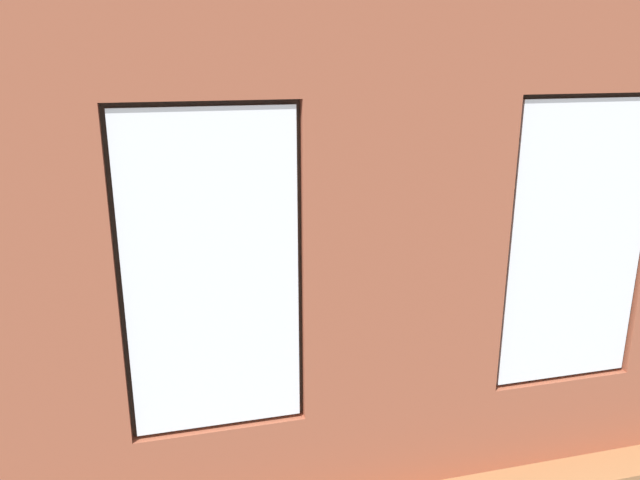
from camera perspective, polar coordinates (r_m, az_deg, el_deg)
The scene contains 19 objects.
ground_plane at distance 6.80m, azimuth -0.99°, elevation -8.18°, with size 7.26×5.96×0.10m, color #99663D.
brick_wall_with_windows at distance 3.89m, azimuth 7.79°, elevation -2.50°, with size 6.66×0.30×3.15m.
couch_by_window at distance 4.88m, azimuth 0.79°, elevation -13.99°, with size 1.95×0.87×0.80m.
couch_left at distance 7.20m, azimuth 21.03°, elevation -4.60°, with size 0.91×1.82×0.80m.
coffee_table at distance 6.55m, azimuth -0.31°, elevation -5.11°, with size 1.26×0.84×0.43m.
cup_ceramic at distance 6.57m, azimuth -1.87°, elevation -4.04°, with size 0.09×0.09×0.11m, color #B23D38.
candle_jar at distance 6.51m, azimuth -0.31°, elevation -4.31°, with size 0.08×0.08×0.09m, color #B7333D.
table_plant_small at distance 6.71m, azimuth 2.26°, elevation -3.11°, with size 0.13×0.13×0.20m.
remote_silver at distance 6.34m, azimuth -3.36°, elevation -5.30°, with size 0.05×0.17×0.02m, color #B2B2B7.
media_console at distance 7.24m, azimuth -25.92°, elevation -5.77°, with size 1.08×0.42×0.50m, color black.
tv_flatscreen at distance 7.04m, azimuth -26.59°, elevation -0.85°, with size 1.23×0.20×0.80m.
papasan_chair at distance 8.12m, azimuth -9.31°, elevation -0.48°, with size 1.04×1.04×0.67m.
potted_plant_by_left_couch at distance 8.08m, azimuth 13.26°, elevation -1.66°, with size 0.28×0.28×0.49m.
potted_plant_corner_near_left at distance 9.27m, azimuth 13.04°, elevation 2.74°, with size 0.67×0.67×0.94m.
potted_plant_between_couches at distance 5.28m, azimuth 15.81°, elevation -8.34°, with size 0.96×1.00×1.19m.
potted_plant_mid_room_small at distance 7.52m, azimuth 6.65°, elevation -2.39°, with size 0.34×0.34×0.53m.
potted_plant_beside_window_right at distance 4.59m, azimuth -20.31°, elevation -14.26°, with size 0.75×0.76×0.99m.
potted_plant_near_tv at distance 6.09m, azimuth -23.05°, elevation -5.62°, with size 1.01×0.99×1.34m.
potted_plant_foreground_right at distance 8.36m, azimuth -22.43°, elevation -0.75°, with size 0.37×0.37×0.74m.
Camera 1 is at (1.41, 5.98, 2.85)m, focal length 35.00 mm.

